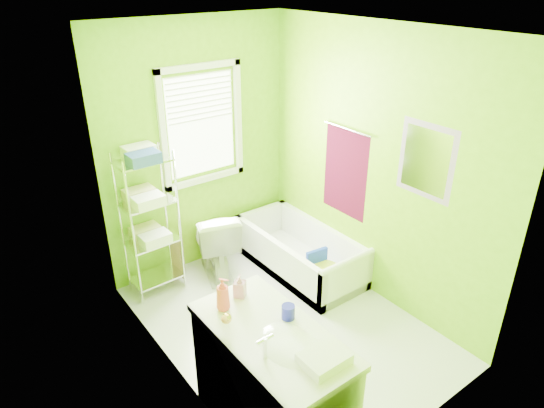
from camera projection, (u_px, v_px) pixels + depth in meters
ground at (284, 324)px, 4.51m from camera, size 2.90×2.90×0.00m
room_envelope at (286, 170)px, 3.82m from camera, size 2.14×2.94×2.62m
window at (202, 119)px, 4.84m from camera, size 0.92×0.05×1.22m
door at (251, 351)px, 2.79m from camera, size 0.09×0.80×2.00m
right_wall_decor at (375, 168)px, 4.47m from camera, size 0.04×1.48×1.17m
bathtub at (301, 258)px, 5.24m from camera, size 0.69×1.49×0.48m
toilet at (215, 241)px, 5.10m from camera, size 0.64×0.85×0.77m
vanity at (272, 380)px, 3.29m from camera, size 0.60×1.17×1.13m
wire_shelf_unit at (149, 208)px, 4.61m from camera, size 0.52×0.41×1.51m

